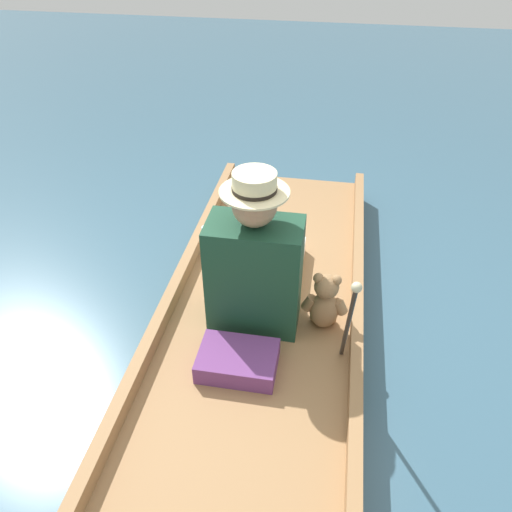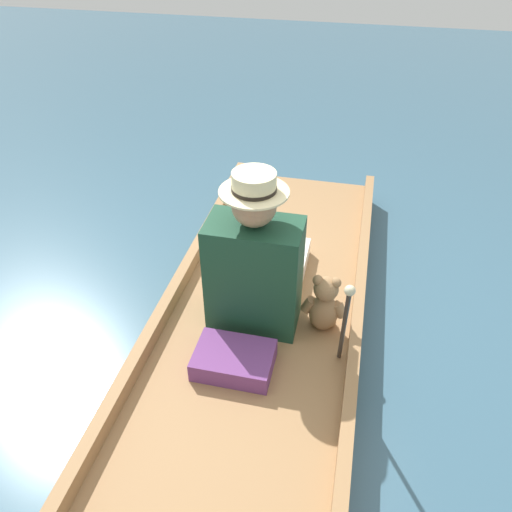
% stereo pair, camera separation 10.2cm
% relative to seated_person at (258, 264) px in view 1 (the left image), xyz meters
% --- Properties ---
extents(ground_plane, '(16.00, 16.00, 0.00)m').
position_rel_seated_person_xyz_m(ground_plane, '(0.03, -0.04, -0.45)').
color(ground_plane, '#385B70').
extents(punt_boat, '(1.10, 3.23, 0.23)m').
position_rel_seated_person_xyz_m(punt_boat, '(0.03, -0.04, -0.38)').
color(punt_boat, '#997047').
rests_on(punt_boat, ground_plane).
extents(seat_cushion, '(0.38, 0.27, 0.10)m').
position_rel_seated_person_xyz_m(seat_cushion, '(-0.02, -0.44, -0.26)').
color(seat_cushion, '#6B3875').
rests_on(seat_cushion, punt_boat).
extents(seated_person, '(0.47, 0.85, 0.89)m').
position_rel_seated_person_xyz_m(seated_person, '(0.00, 0.00, 0.00)').
color(seated_person, white).
rests_on(seated_person, punt_boat).
extents(teddy_bear, '(0.25, 0.15, 0.35)m').
position_rel_seated_person_xyz_m(teddy_bear, '(0.37, -0.07, -0.15)').
color(teddy_bear, '#9E754C').
rests_on(teddy_bear, punt_boat).
extents(wine_glass, '(0.09, 0.09, 0.24)m').
position_rel_seated_person_xyz_m(wine_glass, '(-0.39, 0.41, -0.18)').
color(wine_glass, silver).
rests_on(wine_glass, punt_boat).
extents(walking_cane, '(0.04, 0.31, 0.70)m').
position_rel_seated_person_xyz_m(walking_cane, '(0.48, -0.43, 0.10)').
color(walking_cane, '#2D2823').
rests_on(walking_cane, punt_boat).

